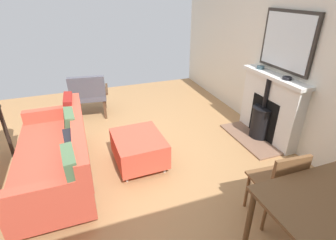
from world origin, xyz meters
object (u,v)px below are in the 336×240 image
object	(u,v)px
sofa	(58,154)
armchair_accent	(88,93)
ottoman	(139,148)
dining_chair_near_fireplace	(280,182)
mantel_bowl_near	(261,67)
fireplace	(267,111)
mantel_bowl_far	(287,78)

from	to	relation	value
sofa	armchair_accent	distance (m)	1.75
ottoman	armchair_accent	bearing A→B (deg)	-74.57
ottoman	dining_chair_near_fireplace	xyz separation A→B (m)	(-1.03, 1.39, 0.25)
ottoman	sofa	bearing A→B (deg)	-2.71
mantel_bowl_near	sofa	xyz separation A→B (m)	(3.02, 0.30, -0.70)
ottoman	armchair_accent	world-z (taller)	armchair_accent
fireplace	sofa	xyz separation A→B (m)	(3.01, -0.03, -0.10)
mantel_bowl_near	armchair_accent	distance (m)	2.93
ottoman	mantel_bowl_far	bearing A→B (deg)	174.09
fireplace	armchair_accent	xyz separation A→B (m)	(2.51, -1.70, 0.02)
ottoman	mantel_bowl_near	bearing A→B (deg)	-170.45
mantel_bowl_near	mantel_bowl_far	world-z (taller)	mantel_bowl_near
ottoman	dining_chair_near_fireplace	world-z (taller)	dining_chair_near_fireplace
sofa	armchair_accent	bearing A→B (deg)	-106.71
sofa	ottoman	size ratio (longest dim) A/B	2.40
mantel_bowl_near	ottoman	bearing A→B (deg)	9.55
fireplace	dining_chair_near_fireplace	xyz separation A→B (m)	(1.01, 1.41, 0.05)
ottoman	armchair_accent	distance (m)	1.79
mantel_bowl_near	sofa	bearing A→B (deg)	5.64
fireplace	mantel_bowl_near	size ratio (longest dim) A/B	10.51
mantel_bowl_near	armchair_accent	world-z (taller)	mantel_bowl_near
mantel_bowl_near	ottoman	distance (m)	2.23
mantel_bowl_near	mantel_bowl_far	bearing A→B (deg)	90.00
fireplace	sofa	size ratio (longest dim) A/B	0.66
fireplace	sofa	world-z (taller)	fireplace
mantel_bowl_near	dining_chair_near_fireplace	xyz separation A→B (m)	(1.02, 1.74, -0.55)
dining_chair_near_fireplace	fireplace	bearing A→B (deg)	-125.69
fireplace	dining_chair_near_fireplace	distance (m)	1.73
mantel_bowl_near	sofa	distance (m)	3.12
dining_chair_near_fireplace	mantel_bowl_near	bearing A→B (deg)	-120.52
fireplace	dining_chair_near_fireplace	size ratio (longest dim) A/B	1.45
ottoman	armchair_accent	xyz separation A→B (m)	(0.47, -1.71, 0.22)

